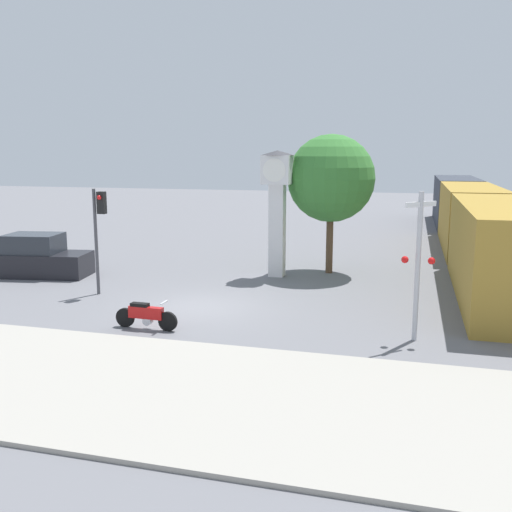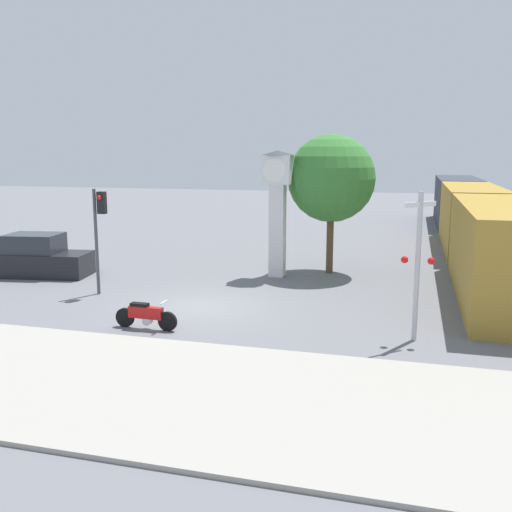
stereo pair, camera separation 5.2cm
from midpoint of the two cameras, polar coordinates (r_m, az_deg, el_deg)
The scene contains 9 objects.
ground_plane at distance 19.54m, azimuth -5.70°, elevation -5.14°, with size 120.00×120.00×0.00m, color slate.
sidewalk_strip at distance 13.83m, azimuth -15.83°, elevation -11.89°, with size 36.00×6.00×0.10m.
motorcycle at distance 17.34m, azimuth -11.04°, elevation -5.84°, with size 2.00×0.43×0.88m.
clock_tower at distance 23.88m, azimuth 2.09°, elevation 6.23°, with size 1.42×1.42×5.28m.
freight_train at distance 33.31m, azimuth 20.57°, elevation 3.62°, with size 2.80×33.29×3.40m.
traffic_light at distance 21.53m, azimuth -15.51°, elevation 3.28°, with size 0.50×0.35×3.91m.
railroad_crossing_signal at distance 16.20m, azimuth 15.81°, elevation -0.48°, with size 0.90×0.82×4.17m.
street_tree at distance 24.70m, azimuth 7.45°, elevation 7.68°, with size 3.73×3.73×5.97m.
parked_car at distance 26.01m, azimuth -21.02°, elevation -0.22°, with size 4.44×2.45×1.80m.
Camera 1 is at (6.78, -17.58, 5.17)m, focal length 40.00 mm.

